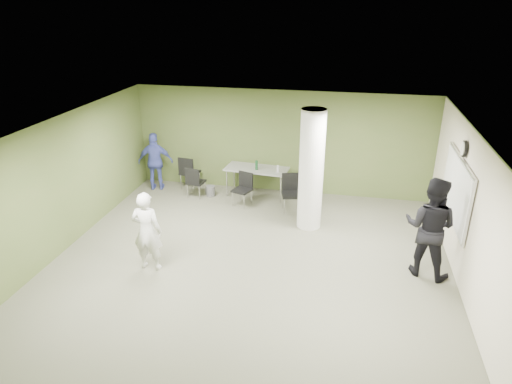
% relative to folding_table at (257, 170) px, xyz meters
% --- Properties ---
extents(floor, '(8.00, 8.00, 0.00)m').
position_rel_folding_table_xyz_m(floor, '(0.57, -3.51, -0.74)').
color(floor, '#515240').
rests_on(floor, ground).
extents(ceiling, '(8.00, 8.00, 0.00)m').
position_rel_folding_table_xyz_m(ceiling, '(0.57, -3.51, 2.06)').
color(ceiling, white).
rests_on(ceiling, wall_back).
extents(wall_back, '(8.00, 2.80, 0.02)m').
position_rel_folding_table_xyz_m(wall_back, '(0.57, 0.49, 0.66)').
color(wall_back, '#4A5C2B').
rests_on(wall_back, floor).
extents(wall_left, '(0.02, 8.00, 2.80)m').
position_rel_folding_table_xyz_m(wall_left, '(-3.43, -3.51, 0.66)').
color(wall_left, '#4A5C2B').
rests_on(wall_left, floor).
extents(wall_right_cream, '(0.02, 8.00, 2.80)m').
position_rel_folding_table_xyz_m(wall_right_cream, '(4.57, -3.51, 0.66)').
color(wall_right_cream, beige).
rests_on(wall_right_cream, floor).
extents(column, '(0.56, 0.56, 2.80)m').
position_rel_folding_table_xyz_m(column, '(1.57, -1.51, 0.66)').
color(column, silver).
rests_on(column, floor).
extents(whiteboard, '(0.05, 2.30, 1.30)m').
position_rel_folding_table_xyz_m(whiteboard, '(4.49, -2.31, 0.76)').
color(whiteboard, silver).
rests_on(whiteboard, wall_right_cream).
extents(wall_clock, '(0.06, 0.32, 0.32)m').
position_rel_folding_table_xyz_m(wall_clock, '(4.49, -2.31, 1.61)').
color(wall_clock, black).
rests_on(wall_clock, wall_right_cream).
extents(folding_table, '(1.72, 0.88, 1.04)m').
position_rel_folding_table_xyz_m(folding_table, '(0.00, 0.00, 0.00)').
color(folding_table, gray).
rests_on(folding_table, floor).
extents(wastebasket, '(0.24, 0.24, 0.28)m').
position_rel_folding_table_xyz_m(wastebasket, '(-1.22, -0.28, -0.60)').
color(wastebasket, '#4C4C4C').
rests_on(wastebasket, floor).
extents(chair_back_left, '(0.54, 0.54, 0.95)m').
position_rel_folding_table_xyz_m(chair_back_left, '(-1.96, 0.06, -0.18)').
color(chair_back_left, black).
rests_on(chair_back_left, floor).
extents(chair_back_right, '(0.49, 0.49, 0.87)m').
position_rel_folding_table_xyz_m(chair_back_right, '(-1.60, -0.48, -0.24)').
color(chair_back_right, black).
rests_on(chair_back_right, floor).
extents(chair_table_left, '(0.55, 0.55, 0.86)m').
position_rel_folding_table_xyz_m(chair_table_left, '(-0.22, -0.63, -0.24)').
color(chair_table_left, black).
rests_on(chair_table_left, floor).
extents(chair_table_right, '(0.58, 0.58, 0.96)m').
position_rel_folding_table_xyz_m(chair_table_right, '(1.03, -0.74, -0.18)').
color(chair_table_right, black).
rests_on(chair_table_right, floor).
extents(woman_white, '(0.61, 0.41, 1.64)m').
position_rel_folding_table_xyz_m(woman_white, '(-1.35, -3.98, 0.08)').
color(woman_white, silver).
rests_on(woman_white, floor).
extents(man_black, '(1.19, 1.07, 2.00)m').
position_rel_folding_table_xyz_m(man_black, '(3.97, -3.06, 0.26)').
color(man_black, black).
rests_on(man_black, floor).
extents(man_blue, '(1.01, 0.60, 1.62)m').
position_rel_folding_table_xyz_m(man_blue, '(-2.83, -0.11, 0.07)').
color(man_blue, '#414BA1').
rests_on(man_blue, floor).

